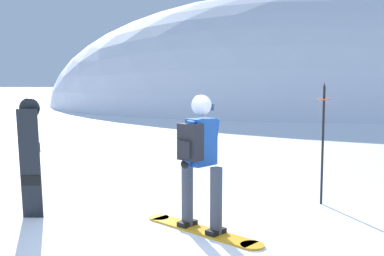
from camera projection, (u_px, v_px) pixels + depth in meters
The scene contains 5 objects.
ground_plane at pixel (180, 237), 5.49m from camera, with size 300.00×300.00×0.00m, color white.
ridge_peak_main at pixel (298, 104), 38.82m from camera, with size 40.94×36.84×17.75m.
snowboarder_main at pixel (200, 159), 5.59m from camera, with size 1.44×1.32×1.71m.
spare_snowboard at pixel (30, 158), 6.16m from camera, with size 0.28×0.15×1.66m.
piste_marker_near at pixel (323, 135), 6.87m from camera, with size 0.20×0.20×1.87m.
Camera 1 is at (0.21, -5.32, 1.87)m, focal length 42.49 mm.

